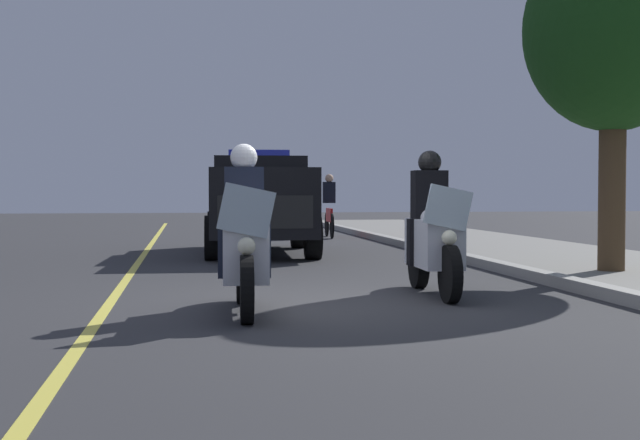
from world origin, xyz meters
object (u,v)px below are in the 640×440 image
object	(u,v)px
police_suv	(259,200)
cyclist_background	(329,206)
police_motorcycle_lead_right	(433,236)
police_motorcycle_lead_left	(245,244)
tree_mid_block	(614,32)

from	to	relation	value
police_suv	cyclist_background	distance (m)	5.98
police_suv	police_motorcycle_lead_right	bearing A→B (deg)	11.89
cyclist_background	police_motorcycle_lead_left	bearing A→B (deg)	-13.00
police_motorcycle_lead_left	cyclist_background	size ratio (longest dim) A/B	1.22
police_motorcycle_lead_left	tree_mid_block	bearing A→B (deg)	116.41
police_suv	tree_mid_block	distance (m)	7.50
police_motorcycle_lead_left	tree_mid_block	xyz separation A→B (m)	(-2.68, 5.40, 2.78)
police_suv	tree_mid_block	size ratio (longest dim) A/B	1.02
police_motorcycle_lead_left	police_motorcycle_lead_right	xyz separation A→B (m)	(-1.10, 2.30, 0.00)
police_motorcycle_lead_left	cyclist_background	bearing A→B (deg)	167.00
police_motorcycle_lead_left	police_suv	world-z (taller)	police_suv
police_motorcycle_lead_left	police_motorcycle_lead_right	distance (m)	2.55
police_motorcycle_lead_left	police_motorcycle_lead_right	bearing A→B (deg)	115.50
police_motorcycle_lead_left	cyclist_background	distance (m)	13.98
cyclist_background	tree_mid_block	distance (m)	11.48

